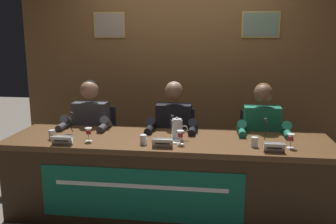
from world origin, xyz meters
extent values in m
plane|color=#70665B|center=(0.00, 0.00, 0.00)|extent=(12.00, 12.00, 0.00)
cube|color=brown|center=(0.00, 1.47, 1.30)|extent=(4.18, 0.12, 2.60)
cube|color=tan|center=(-0.93, 1.40, 1.79)|extent=(0.40, 0.02, 0.32)
cube|color=gray|center=(-0.93, 1.39, 1.79)|extent=(0.36, 0.01, 0.28)
cube|color=tan|center=(0.93, 1.40, 1.79)|extent=(0.45, 0.02, 0.32)
cube|color=slate|center=(0.93, 1.39, 1.79)|extent=(0.41, 0.01, 0.28)
cube|color=brown|center=(0.00, 0.00, 0.71)|extent=(2.98, 0.80, 0.05)
cube|color=#342112|center=(0.00, -0.38, 0.34)|extent=(2.92, 0.04, 0.69)
cube|color=#342112|center=(-1.44, 0.00, 0.34)|extent=(0.08, 0.72, 0.69)
cube|color=#342112|center=(1.44, 0.00, 0.34)|extent=(0.08, 0.72, 0.69)
cube|color=#14664C|center=(-0.19, -0.40, 0.34)|extent=(1.74, 0.01, 0.47)
cube|color=white|center=(-0.19, -0.41, 0.43)|extent=(1.48, 0.00, 0.04)
cylinder|color=black|center=(-0.89, 0.50, 0.01)|extent=(0.44, 0.44, 0.02)
cylinder|color=black|center=(-0.89, 0.50, 0.22)|extent=(0.05, 0.05, 0.39)
cube|color=#232328|center=(-0.89, 0.50, 0.43)|extent=(0.44, 0.44, 0.03)
cube|color=#232328|center=(-0.89, 0.70, 0.66)|extent=(0.40, 0.05, 0.44)
cylinder|color=black|center=(-0.99, 0.15, 0.22)|extent=(0.10, 0.10, 0.44)
cylinder|color=black|center=(-0.79, 0.15, 0.22)|extent=(0.10, 0.10, 0.44)
cylinder|color=black|center=(-0.99, 0.30, 0.49)|extent=(0.13, 0.34, 0.13)
cylinder|color=black|center=(-0.79, 0.30, 0.49)|extent=(0.13, 0.34, 0.13)
cube|color=#38383D|center=(-0.89, 0.47, 0.73)|extent=(0.36, 0.20, 0.48)
sphere|color=#8E664C|center=(-0.89, 0.45, 1.11)|extent=(0.19, 0.19, 0.19)
sphere|color=black|center=(-0.89, 0.46, 1.12)|extent=(0.17, 0.17, 0.17)
cylinder|color=#38383D|center=(-1.10, 0.37, 0.75)|extent=(0.09, 0.30, 0.25)
cylinder|color=#38383D|center=(-0.68, 0.37, 0.75)|extent=(0.09, 0.30, 0.25)
cylinder|color=#38383D|center=(-1.10, 0.21, 0.77)|extent=(0.07, 0.24, 0.07)
cylinder|color=#38383D|center=(-0.68, 0.21, 0.77)|extent=(0.07, 0.24, 0.07)
cube|color=white|center=(-0.89, -0.33, 0.78)|extent=(0.19, 0.03, 0.08)
cube|color=white|center=(-0.89, -0.30, 0.78)|extent=(0.19, 0.03, 0.08)
cube|color=black|center=(-0.89, -0.34, 0.78)|extent=(0.13, 0.01, 0.01)
cylinder|color=white|center=(-0.69, -0.18, 0.74)|extent=(0.06, 0.06, 0.00)
cylinder|color=white|center=(-0.69, -0.18, 0.77)|extent=(0.01, 0.01, 0.05)
cone|color=white|center=(-0.69, -0.18, 0.83)|extent=(0.06, 0.06, 0.06)
cylinder|color=#B21E2D|center=(-0.69, -0.18, 0.82)|extent=(0.04, 0.04, 0.04)
cylinder|color=silver|center=(-1.05, -0.16, 0.78)|extent=(0.06, 0.06, 0.08)
cylinder|color=silver|center=(-1.05, -0.16, 0.76)|extent=(0.05, 0.05, 0.05)
cylinder|color=black|center=(-0.94, -0.08, 0.75)|extent=(0.06, 0.06, 0.02)
cylinder|color=black|center=(-0.94, -0.02, 0.85)|extent=(0.01, 0.13, 0.18)
sphere|color=#2D2D2D|center=(-0.94, 0.05, 0.94)|extent=(0.03, 0.03, 0.03)
cylinder|color=black|center=(0.00, 0.50, 0.01)|extent=(0.44, 0.44, 0.02)
cylinder|color=black|center=(0.00, 0.50, 0.22)|extent=(0.05, 0.05, 0.39)
cube|color=#232328|center=(0.00, 0.50, 0.43)|extent=(0.44, 0.44, 0.03)
cube|color=#232328|center=(0.00, 0.70, 0.66)|extent=(0.40, 0.05, 0.44)
cylinder|color=black|center=(-0.10, 0.15, 0.22)|extent=(0.10, 0.10, 0.44)
cylinder|color=black|center=(0.10, 0.15, 0.22)|extent=(0.10, 0.10, 0.44)
cylinder|color=black|center=(-0.10, 0.30, 0.49)|extent=(0.13, 0.34, 0.13)
cylinder|color=black|center=(0.10, 0.30, 0.49)|extent=(0.13, 0.34, 0.13)
cube|color=black|center=(0.00, 0.47, 0.73)|extent=(0.36, 0.20, 0.48)
sphere|color=brown|center=(0.00, 0.45, 1.11)|extent=(0.19, 0.19, 0.19)
sphere|color=gray|center=(0.00, 0.46, 1.12)|extent=(0.17, 0.17, 0.17)
cylinder|color=black|center=(-0.21, 0.37, 0.75)|extent=(0.09, 0.30, 0.25)
cylinder|color=black|center=(0.21, 0.37, 0.75)|extent=(0.09, 0.30, 0.25)
cylinder|color=black|center=(-0.21, 0.21, 0.77)|extent=(0.07, 0.24, 0.07)
cylinder|color=black|center=(0.21, 0.21, 0.77)|extent=(0.07, 0.24, 0.07)
cube|color=white|center=(-0.01, -0.30, 0.78)|extent=(0.18, 0.03, 0.08)
cube|color=white|center=(-0.01, -0.26, 0.78)|extent=(0.18, 0.03, 0.08)
cube|color=black|center=(-0.01, -0.30, 0.78)|extent=(0.13, 0.01, 0.01)
cylinder|color=white|center=(0.13, -0.17, 0.74)|extent=(0.06, 0.06, 0.00)
cylinder|color=white|center=(0.13, -0.17, 0.77)|extent=(0.01, 0.01, 0.05)
cone|color=white|center=(0.13, -0.17, 0.83)|extent=(0.06, 0.06, 0.06)
cylinder|color=#B21E2D|center=(0.13, -0.17, 0.82)|extent=(0.04, 0.04, 0.04)
cylinder|color=silver|center=(-0.19, -0.21, 0.78)|extent=(0.06, 0.06, 0.08)
cylinder|color=silver|center=(-0.19, -0.21, 0.76)|extent=(0.05, 0.05, 0.05)
cylinder|color=black|center=(0.03, -0.09, 0.75)|extent=(0.06, 0.06, 0.02)
cylinder|color=black|center=(0.03, -0.03, 0.85)|extent=(0.01, 0.13, 0.18)
sphere|color=#2D2D2D|center=(0.03, 0.04, 0.94)|extent=(0.03, 0.03, 0.03)
cylinder|color=black|center=(0.89, 0.50, 0.01)|extent=(0.44, 0.44, 0.02)
cylinder|color=black|center=(0.89, 0.50, 0.22)|extent=(0.05, 0.05, 0.39)
cube|color=#232328|center=(0.89, 0.50, 0.43)|extent=(0.44, 0.44, 0.03)
cube|color=#232328|center=(0.89, 0.70, 0.66)|extent=(0.40, 0.05, 0.44)
cylinder|color=black|center=(0.79, 0.15, 0.22)|extent=(0.10, 0.10, 0.44)
cylinder|color=black|center=(0.99, 0.15, 0.22)|extent=(0.10, 0.10, 0.44)
cylinder|color=black|center=(0.79, 0.30, 0.49)|extent=(0.13, 0.34, 0.13)
cylinder|color=black|center=(0.99, 0.30, 0.49)|extent=(0.13, 0.34, 0.13)
cube|color=#196047|center=(0.89, 0.47, 0.73)|extent=(0.36, 0.20, 0.48)
sphere|color=brown|center=(0.89, 0.45, 1.11)|extent=(0.19, 0.19, 0.19)
sphere|color=#593819|center=(0.89, 0.46, 1.12)|extent=(0.17, 0.17, 0.17)
cylinder|color=#196047|center=(0.68, 0.37, 0.75)|extent=(0.09, 0.30, 0.25)
cylinder|color=#196047|center=(1.10, 0.37, 0.75)|extent=(0.09, 0.30, 0.25)
cylinder|color=#196047|center=(0.68, 0.21, 0.77)|extent=(0.07, 0.24, 0.07)
cylinder|color=#196047|center=(1.10, 0.21, 0.77)|extent=(0.07, 0.24, 0.07)
cube|color=white|center=(0.91, -0.31, 0.78)|extent=(0.17, 0.03, 0.08)
cube|color=white|center=(0.91, -0.27, 0.78)|extent=(0.17, 0.03, 0.08)
cube|color=black|center=(0.91, -0.31, 0.78)|extent=(0.12, 0.01, 0.01)
cylinder|color=white|center=(1.06, -0.15, 0.74)|extent=(0.06, 0.06, 0.00)
cylinder|color=white|center=(1.06, -0.15, 0.77)|extent=(0.01, 0.01, 0.05)
cone|color=white|center=(1.06, -0.15, 0.83)|extent=(0.06, 0.06, 0.06)
cylinder|color=#B21E2D|center=(1.06, -0.15, 0.82)|extent=(0.04, 0.04, 0.04)
cylinder|color=silver|center=(0.77, -0.16, 0.78)|extent=(0.06, 0.06, 0.08)
cylinder|color=silver|center=(0.77, -0.16, 0.76)|extent=(0.05, 0.05, 0.05)
cylinder|color=black|center=(0.87, -0.11, 0.75)|extent=(0.06, 0.06, 0.02)
cylinder|color=black|center=(0.87, -0.04, 0.85)|extent=(0.01, 0.13, 0.18)
sphere|color=#2D2D2D|center=(0.87, 0.02, 0.94)|extent=(0.03, 0.03, 0.03)
cylinder|color=silver|center=(0.08, -0.02, 0.83)|extent=(0.10, 0.10, 0.18)
cylinder|color=silver|center=(0.08, -0.02, 0.92)|extent=(0.09, 0.09, 0.01)
sphere|color=silver|center=(0.08, -0.02, 0.94)|extent=(0.02, 0.02, 0.02)
torus|color=silver|center=(0.15, -0.02, 0.84)|extent=(0.07, 0.01, 0.07)
cube|color=white|center=(0.03, -0.10, 0.74)|extent=(0.22, 0.16, 0.01)
camera|label=1|loc=(0.44, -3.30, 1.69)|focal=40.01mm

